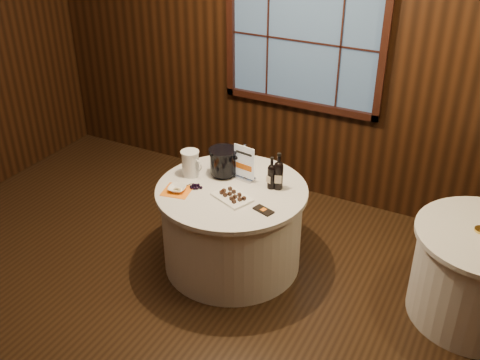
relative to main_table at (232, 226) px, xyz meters
The scene contains 14 objects.
ground 1.07m from the main_table, 90.00° to the right, with size 6.00×6.00×0.00m, color black.
back_wall 1.88m from the main_table, 90.00° to the left, with size 6.00×0.10×3.00m.
main_table is the anchor object (origin of this frame).
side_table 2.02m from the main_table, ahead, with size 1.08×1.08×0.77m.
sign_stand 0.53m from the main_table, 82.35° to the left, with size 0.20×0.12×0.33m.
port_bottle_left 0.60m from the main_table, 29.37° to the left, with size 0.07×0.08×0.29m.
port_bottle_right 0.65m from the main_table, 28.12° to the left, with size 0.08×0.09×0.33m.
ice_bucket 0.57m from the main_table, 135.85° to the left, with size 0.25×0.25×0.25m.
chocolate_plate 0.43m from the main_table, 60.11° to the right, with size 0.37×0.31×0.04m.
chocolate_box 0.58m from the main_table, 26.42° to the right, with size 0.16×0.08×0.01m, color black.
grape_bunch 0.50m from the main_table, 150.06° to the right, with size 0.17×0.10×0.04m.
glass_pitcher 0.66m from the main_table, behind, with size 0.21×0.16×0.23m.
orange_napkin 0.59m from the main_table, 146.87° to the right, with size 0.22×0.22×0.00m, color orange.
cracker_bowl 0.61m from the main_table, 146.87° to the right, with size 0.15×0.15×0.04m, color white.
Camera 1 is at (1.94, -2.55, 3.14)m, focal length 42.00 mm.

